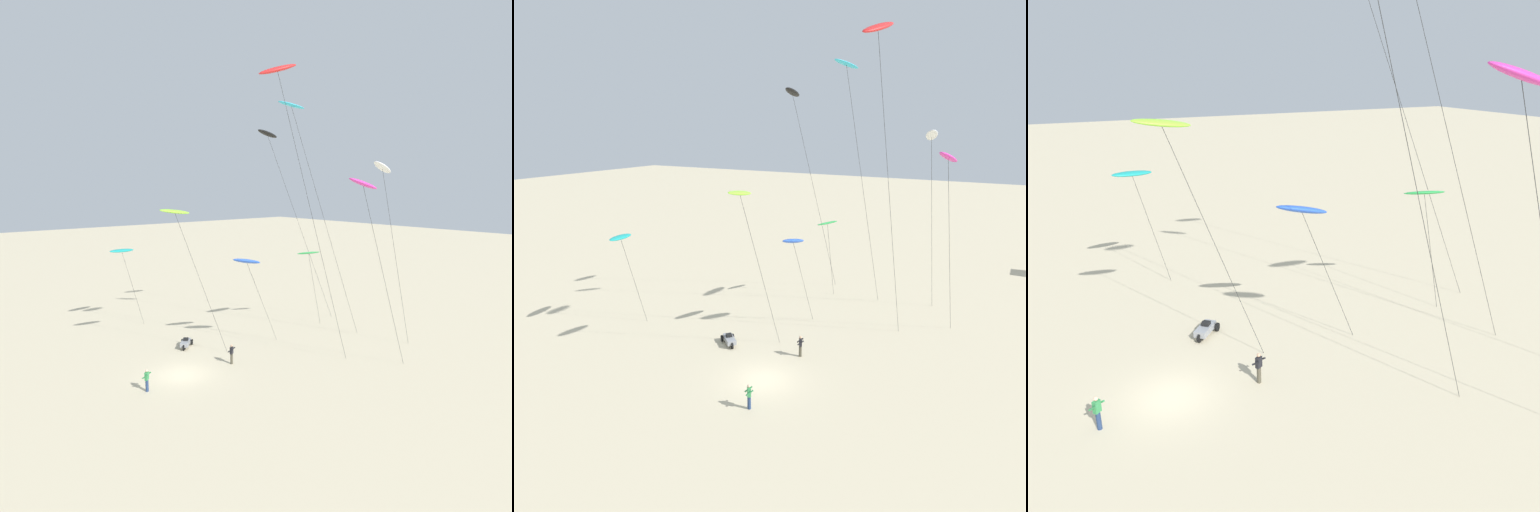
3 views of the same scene
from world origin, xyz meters
The scene contains 9 objects.
ground_plane centered at (0.00, 0.00, 0.00)m, with size 260.00×260.00×0.00m, color beige.
kite_magenta centered at (9.02, 10.06, 14.64)m, with size 1.45×6.63×15.31m.
kite_blue centered at (-1.84, 7.96, 7.89)m, with size 1.25×4.75×8.42m.
kite_teal centered at (-14.46, 1.68, 8.01)m, with size 1.28×3.45×8.30m.
kite_green centered at (-2.47, 16.56, 7.71)m, with size 1.64×2.96×8.00m.
kite_lime centered at (-2.42, 1.17, 12.45)m, with size 0.97×5.91×12.92m.
kite_flyer_nearest centered at (0.70, 4.31, 0.89)m, with size 0.70×0.71×1.67m.
kite_flyer_middle centered at (0.93, -3.39, 0.89)m, with size 0.73×0.73×1.67m.
beach_buggy centered at (-5.14, 3.40, 0.43)m, with size 1.94×1.87×0.82m.
Camera 3 is at (21.58, -4.40, 15.15)m, focal length 37.00 mm.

